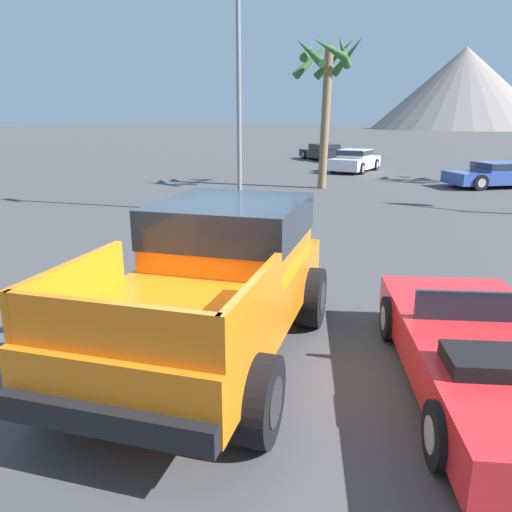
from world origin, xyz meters
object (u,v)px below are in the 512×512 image
Objects in this scene: parked_car_dark at (324,152)px; palm_tree_short at (326,75)px; red_convertible_car at (490,358)px; street_lamp_post at (239,69)px; orange_pickup_truck at (218,271)px; parked_car_white at (355,160)px; parked_car_blue at (497,174)px.

parked_car_dark is 0.76× the size of palm_tree_short.
street_lamp_post is (-8.95, 6.92, 3.96)m from red_convertible_car.
parked_car_white is (-8.34, 21.62, -0.45)m from orange_pickup_truck.
street_lamp_post is (2.55, -13.79, 3.75)m from parked_car_white.
red_convertible_car is 23.70m from parked_car_white.
palm_tree_short reaches higher than parked_car_white.
orange_pickup_truck is at bearing -119.65° from parked_car_dark.
parked_car_blue is 0.91× the size of parked_car_dark.
red_convertible_car is at bearing -113.70° from parked_car_dark.
red_convertible_car is 17.43m from palm_tree_short.
parked_car_blue is 13.21m from street_lamp_post.
street_lamp_post is (-5.78, 7.83, 3.30)m from orange_pickup_truck.
red_convertible_car is at bearing -4.28° from orange_pickup_truck.
red_convertible_car is 0.96× the size of parked_car_dark.
parked_car_white is 8.20m from parked_car_blue.
orange_pickup_truck is 23.18m from parked_car_white.
palm_tree_short is (-6.58, 14.72, 3.59)m from orange_pickup_truck.
palm_tree_short reaches higher than red_convertible_car.
street_lamp_post is at bearing -85.97° from parked_car_white.
orange_pickup_truck is 16.52m from palm_tree_short.
orange_pickup_truck is 30.53m from parked_car_dark.
street_lamp_post is (7.72, -19.55, 3.80)m from parked_car_dark.
parked_car_white is 8.19m from palm_tree_short.
red_convertible_car is 11.99m from street_lamp_post.
street_lamp_post reaches higher than parked_car_white.
palm_tree_short reaches higher than parked_car_dark.
parked_car_dark is at bearing 118.68° from palm_tree_short.
street_lamp_post is 1.16× the size of palm_tree_short.
street_lamp_post is at bearing -83.44° from palm_tree_short.
red_convertible_car is at bearing -54.80° from palm_tree_short.
parked_car_dark is 21.36m from street_lamp_post.
parked_car_blue is at bearing -22.87° from parked_car_white.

